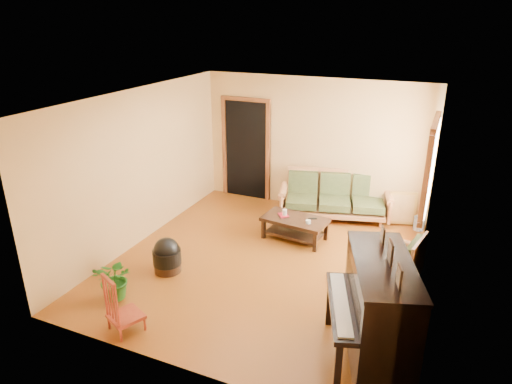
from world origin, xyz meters
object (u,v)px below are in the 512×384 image
at_px(footstool, 167,259).
at_px(potted_plant, 116,279).
at_px(coffee_table, 295,229).
at_px(ceramic_crock, 419,223).
at_px(armchair, 394,258).
at_px(piano, 378,313).
at_px(red_chair, 124,302).
at_px(sofa, 335,197).

xyz_separation_m(footstool, potted_plant, (-0.23, -0.88, 0.10)).
xyz_separation_m(coffee_table, ceramic_crock, (1.96, 1.26, -0.08)).
bearing_deg(armchair, piano, -76.98).
height_order(coffee_table, footstool, footstool).
bearing_deg(potted_plant, piano, 3.05).
bearing_deg(coffee_table, ceramic_crock, 32.80).
height_order(armchair, ceramic_crock, armchair).
xyz_separation_m(armchair, red_chair, (-2.88, -2.44, 0.00)).
height_order(sofa, coffee_table, sofa).
relative_size(sofa, potted_plant, 3.37).
height_order(armchair, footstool, armchair).
xyz_separation_m(coffee_table, red_chair, (-1.11, -3.17, 0.20)).
distance_m(armchair, red_chair, 3.78).
distance_m(ceramic_crock, potted_plant, 5.36).
bearing_deg(ceramic_crock, sofa, -175.37).
height_order(coffee_table, armchair, armchair).
xyz_separation_m(armchair, ceramic_crock, (0.20, 1.99, -0.27)).
height_order(sofa, ceramic_crock, sofa).
xyz_separation_m(ceramic_crock, potted_plant, (-3.63, -3.94, 0.18)).
bearing_deg(footstool, red_chair, -76.89).
distance_m(piano, ceramic_crock, 3.79).
height_order(footstool, red_chair, red_chair).
relative_size(armchair, piano, 0.55).
xyz_separation_m(piano, potted_plant, (-3.48, -0.19, -0.33)).
xyz_separation_m(red_chair, ceramic_crock, (3.07, 4.44, -0.28)).
bearing_deg(armchair, ceramic_crock, 96.00).
xyz_separation_m(piano, ceramic_crock, (0.15, 3.75, -0.51)).
xyz_separation_m(coffee_table, armchair, (1.77, -0.73, 0.20)).
distance_m(coffee_table, potted_plant, 3.15).
relative_size(coffee_table, piano, 0.76).
bearing_deg(coffee_table, footstool, -128.70).
xyz_separation_m(footstool, ceramic_crock, (3.40, 3.05, -0.08)).
bearing_deg(armchair, coffee_table, 169.09).
bearing_deg(potted_plant, footstool, 75.07).
bearing_deg(sofa, red_chair, -124.46).
bearing_deg(coffee_table, piano, -53.97).
height_order(armchair, red_chair, red_chair).
bearing_deg(footstool, ceramic_crock, 41.97).
bearing_deg(footstool, armchair, 18.32).
bearing_deg(red_chair, potted_plant, 162.41).
bearing_deg(sofa, piano, -83.88).
relative_size(piano, footstool, 3.34).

